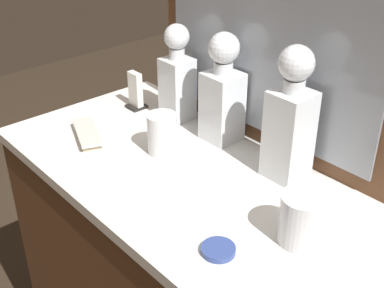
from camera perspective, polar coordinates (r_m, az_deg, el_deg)
crystal_decanter_left at (r=1.16m, az=10.75°, el=1.91°), size 0.09×0.09×0.31m
crystal_decanter_rear at (r=1.31m, az=3.37°, el=5.07°), size 0.09×0.09×0.29m
crystal_decanter_far_left at (r=1.42m, az=-1.64°, el=6.84°), size 0.08×0.08×0.27m
crystal_tumbler_center at (r=1.01m, az=12.07°, el=-8.28°), size 0.09×0.09×0.10m
crystal_tumbler_front at (r=1.28m, az=-3.32°, el=0.98°), size 0.07×0.07×0.10m
silver_brush_far_right at (r=1.38m, az=-11.51°, el=1.08°), size 0.16×0.11×0.02m
porcelain_dish at (r=0.99m, az=2.92°, el=-11.60°), size 0.07×0.07×0.01m
napkin_holder at (r=1.51m, az=-6.26°, el=5.61°), size 0.05×0.05×0.11m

